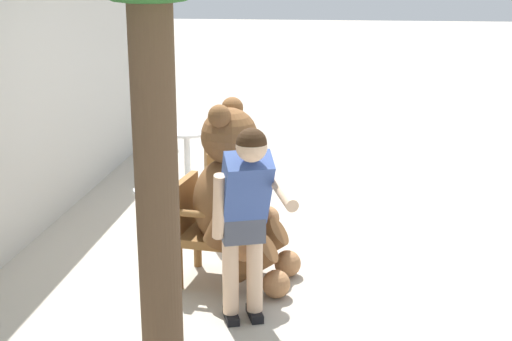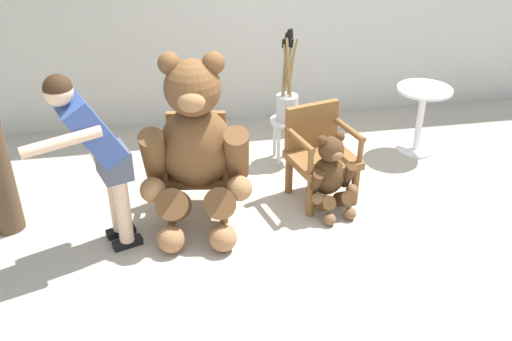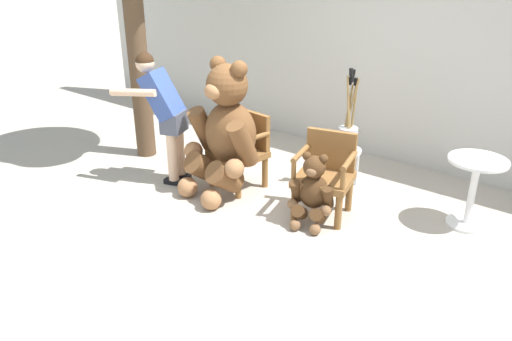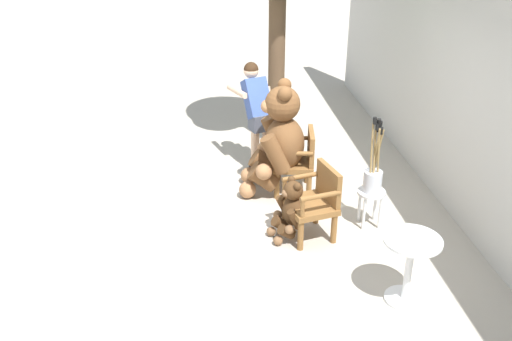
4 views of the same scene
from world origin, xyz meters
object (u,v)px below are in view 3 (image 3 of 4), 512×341
at_px(brush_bucket, 348,131).
at_px(wooden_chair_right, 325,172).
at_px(round_side_table, 474,185).
at_px(teddy_bear_small, 313,190).
at_px(person_visitor, 164,107).
at_px(teddy_bear_large, 225,130).
at_px(white_stool, 346,158).
at_px(wooden_chair_left, 242,148).

bearing_deg(brush_bucket, wooden_chair_right, -78.41).
xyz_separation_m(brush_bucket, round_side_table, (1.43, -0.05, -0.23)).
height_order(teddy_bear_small, round_side_table, teddy_bear_small).
distance_m(wooden_chair_right, person_visitor, 2.00).
bearing_deg(teddy_bear_large, wooden_chair_right, 12.95).
xyz_separation_m(teddy_bear_large, round_side_table, (2.41, 0.93, -0.30)).
relative_size(teddy_bear_small, brush_bucket, 0.80).
bearing_deg(round_side_table, teddy_bear_large, -158.96).
distance_m(teddy_bear_large, white_stool, 1.44).
height_order(teddy_bear_small, brush_bucket, brush_bucket).
distance_m(wooden_chair_left, teddy_bear_large, 0.39).
relative_size(brush_bucket, round_side_table, 1.31).
bearing_deg(teddy_bear_small, teddy_bear_large, 179.08).
xyz_separation_m(wooden_chair_left, teddy_bear_large, (-0.02, -0.26, 0.28)).
xyz_separation_m(wooden_chair_right, white_stool, (-0.15, 0.72, -0.11)).
distance_m(teddy_bear_large, brush_bucket, 1.39).
height_order(wooden_chair_left, brush_bucket, brush_bucket).
bearing_deg(white_stool, brush_bucket, 121.83).
relative_size(wooden_chair_right, white_stool, 1.87).
xyz_separation_m(white_stool, round_side_table, (1.43, -0.05, 0.09)).
bearing_deg(wooden_chair_left, person_visitor, -149.91).
bearing_deg(round_side_table, wooden_chair_left, -164.45).
relative_size(wooden_chair_right, teddy_bear_small, 1.14).
height_order(wooden_chair_right, person_visitor, person_visitor).
distance_m(wooden_chair_left, wooden_chair_right, 1.11).
xyz_separation_m(wooden_chair_right, brush_bucket, (-0.15, 0.72, 0.22)).
bearing_deg(wooden_chair_right, teddy_bear_large, -167.05).
relative_size(wooden_chair_left, teddy_bear_small, 1.14).
relative_size(wooden_chair_left, brush_bucket, 0.91).
bearing_deg(person_visitor, brush_bucket, 33.79).
bearing_deg(person_visitor, teddy_bear_large, 13.97).
bearing_deg(round_side_table, wooden_chair_right, -152.44).
bearing_deg(wooden_chair_right, brush_bucket, 101.59).
xyz_separation_m(teddy_bear_small, brush_bucket, (-0.17, 1.00, 0.31)).
bearing_deg(person_visitor, white_stool, 33.76).
bearing_deg(brush_bucket, person_visitor, -146.21).
bearing_deg(teddy_bear_small, white_stool, 99.78).
bearing_deg(teddy_bear_large, teddy_bear_small, -0.92).
distance_m(wooden_chair_right, brush_bucket, 0.76).
height_order(teddy_bear_small, person_visitor, person_visitor).
relative_size(wooden_chair_right, teddy_bear_large, 0.57).
height_order(teddy_bear_large, round_side_table, teddy_bear_large).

